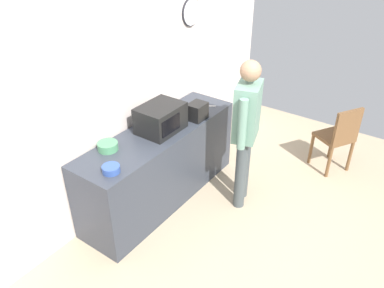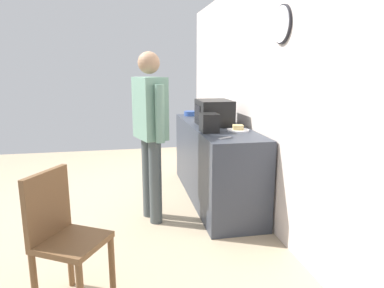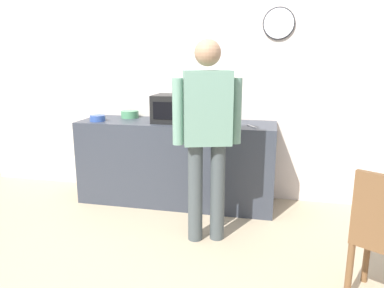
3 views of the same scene
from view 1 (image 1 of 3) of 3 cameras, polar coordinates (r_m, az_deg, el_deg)
The scene contains 12 objects.
ground_plane at distance 4.35m, azimuth 8.83°, elevation -13.22°, with size 6.00×6.00×0.00m, color tan.
back_wall at distance 4.39m, azimuth -8.60°, elevation 7.88°, with size 5.40×0.13×2.60m.
kitchen_counter at distance 4.54m, azimuth -4.65°, elevation -3.10°, with size 2.18×0.62×0.93m, color #333842.
microwave at distance 4.22m, azimuth -4.67°, elevation 3.82°, with size 0.50×0.39×0.30m.
sandwich_plate at distance 4.68m, azimuth -2.51°, elevation 5.03°, with size 0.25×0.25×0.07m.
salad_bowl at distance 3.67m, azimuth -11.93°, elevation -3.66°, with size 0.17×0.17×0.07m, color #33519E.
cereal_bowl at distance 4.00m, azimuth -12.39°, elevation -0.33°, with size 0.21×0.21×0.08m, color #4C8E60.
toaster at distance 4.47m, azimuth 0.77°, elevation 4.88°, with size 0.22×0.18×0.20m, color black.
fork_utensil at distance 4.82m, azimuth 2.55°, elevation 5.65°, with size 0.17×0.02×0.01m, color silver.
spoon_utensil at distance 4.49m, azimuth -6.69°, elevation 3.38°, with size 0.17×0.02×0.01m, color silver.
person_standing at distance 4.21m, azimuth 8.03°, elevation 2.79°, with size 0.57×0.35×1.77m.
wooden_chair at distance 5.33m, azimuth 20.92°, elevation 1.10°, with size 0.55×0.55×0.94m.
Camera 1 is at (-2.86, -1.24, 3.03)m, focal length 35.94 mm.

